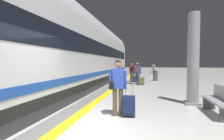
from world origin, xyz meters
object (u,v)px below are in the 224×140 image
(waste_bin, at_px, (155,76))
(suitcase_near, at_px, (142,81))
(high_speed_train, at_px, (74,48))
(suitcase_mid, at_px, (136,79))
(platform_bench, at_px, (219,100))
(passenger_far, at_px, (154,68))
(passenger_near, at_px, (137,71))
(passenger_mid, at_px, (132,70))
(traveller_foreground, at_px, (117,84))
(suitcase_far, at_px, (151,72))
(rolling_suitcase_foreground, at_px, (129,106))
(platform_pillar, at_px, (193,61))

(waste_bin, bearing_deg, suitcase_near, -108.92)
(high_speed_train, relative_size, suitcase_mid, 29.77)
(platform_bench, relative_size, waste_bin, 1.87)
(high_speed_train, bearing_deg, passenger_far, 71.85)
(passenger_near, relative_size, waste_bin, 1.91)
(suitcase_mid, relative_size, waste_bin, 1.02)
(suitcase_near, xyz_separation_m, platform_bench, (2.63, -7.06, 0.16))
(passenger_mid, bearing_deg, passenger_far, 78.46)
(passenger_far, bearing_deg, passenger_mid, -101.54)
(traveller_foreground, bearing_deg, passenger_mid, 92.13)
(passenger_near, distance_m, suitcase_far, 12.36)
(high_speed_train, height_order, passenger_far, high_speed_train)
(waste_bin, bearing_deg, passenger_near, -115.25)
(platform_bench, bearing_deg, suitcase_near, 110.41)
(passenger_near, bearing_deg, suitcase_mid, 97.88)
(passenger_near, distance_m, passenger_far, 12.57)
(rolling_suitcase_foreground, distance_m, passenger_mid, 9.93)
(suitcase_far, bearing_deg, suitcase_mid, -98.15)
(high_speed_train, xyz_separation_m, waste_bin, (5.06, 6.57, -2.04))
(traveller_foreground, xyz_separation_m, suitcase_far, (1.48, 20.24, -0.66))
(suitcase_far, bearing_deg, platform_bench, -85.18)
(suitcase_mid, distance_m, suitcase_far, 10.78)
(platform_bench, bearing_deg, high_speed_train, 149.70)
(passenger_near, height_order, suitcase_mid, passenger_near)
(traveller_foreground, height_order, platform_bench, traveller_foreground)
(suitcase_far, relative_size, waste_bin, 1.11)
(traveller_foreground, bearing_deg, passenger_far, 84.95)
(rolling_suitcase_foreground, height_order, passenger_near, passenger_near)
(suitcase_near, bearing_deg, passenger_mid, 112.74)
(high_speed_train, xyz_separation_m, suitcase_mid, (3.37, 5.06, -2.20))
(suitcase_mid, bearing_deg, traveller_foreground, -89.72)
(traveller_foreground, distance_m, passenger_far, 20.51)
(rolling_suitcase_foreground, height_order, waste_bin, rolling_suitcase_foreground)
(traveller_foreground, xyz_separation_m, passenger_near, (0.18, 7.97, 0.03))
(passenger_mid, distance_m, waste_bin, 2.44)
(passenger_near, relative_size, suitcase_near, 1.82)
(passenger_mid, distance_m, suitcase_mid, 0.80)
(rolling_suitcase_foreground, xyz_separation_m, platform_pillar, (2.30, 2.10, 1.37))
(rolling_suitcase_foreground, distance_m, platform_bench, 2.87)
(passenger_far, relative_size, platform_bench, 0.92)
(platform_pillar, height_order, platform_bench, platform_pillar)
(passenger_near, height_order, platform_bench, passenger_near)
(platform_pillar, height_order, waste_bin, platform_pillar)
(traveller_foreground, distance_m, rolling_suitcase_foreground, 0.75)
(passenger_near, height_order, suitcase_near, passenger_near)
(traveller_foreground, distance_m, platform_bench, 3.25)
(suitcase_mid, height_order, suitcase_far, suitcase_far)
(passenger_mid, height_order, waste_bin, passenger_mid)
(suitcase_mid, height_order, waste_bin, suitcase_mid)
(passenger_mid, bearing_deg, traveller_foreground, -87.87)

